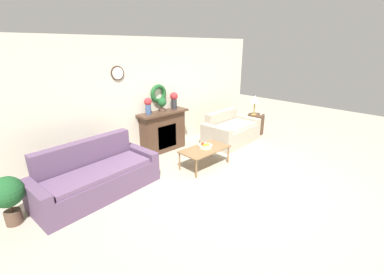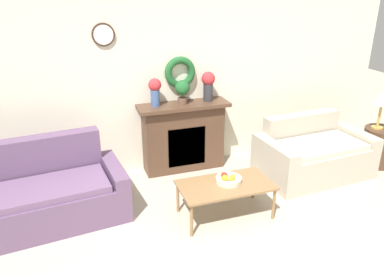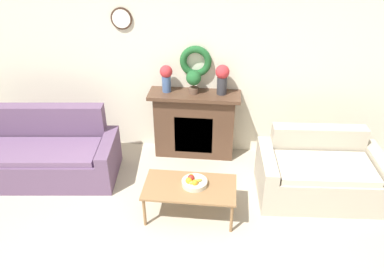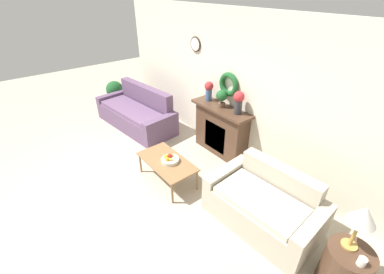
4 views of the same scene
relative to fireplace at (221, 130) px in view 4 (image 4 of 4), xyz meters
name	(u,v)px [view 4 (image 4 of 4)]	position (x,y,z in m)	size (l,w,h in m)	color
ground_plane	(111,202)	(-0.05, -2.36, -0.51)	(16.00, 16.00, 0.00)	#ADA38E
wall_back	(229,86)	(-0.05, 0.21, 0.84)	(6.80, 0.16, 2.70)	beige
fireplace	(221,130)	(0.00, 0.00, 0.00)	(1.29, 0.41, 1.01)	#4C3323
couch_left	(137,113)	(-2.09, -0.76, -0.20)	(2.21, 1.10, 0.93)	#604766
loveseat_right	(264,205)	(1.69, -0.78, -0.21)	(1.60, 0.99, 0.82)	#B2A893
coffee_table	(167,163)	(0.08, -1.35, -0.13)	(1.09, 0.58, 0.42)	olive
fruit_bowl	(170,159)	(0.12, -1.32, -0.05)	(0.30, 0.30, 0.12)	beige
side_table_by_loveseat	(344,268)	(2.84, -0.83, -0.22)	(0.49, 0.49, 0.58)	#4C3323
table_lamp	(363,217)	(2.78, -0.78, 0.51)	(0.28, 0.28, 0.58)	#B28E42
mug	(362,262)	(2.95, -0.92, 0.11)	(0.08, 0.08, 0.10)	silver
vase_on_mantel_left	(209,90)	(-0.40, 0.01, 0.72)	(0.18, 0.18, 0.38)	#3D5684
vase_on_mantel_right	(239,101)	(0.38, 0.01, 0.74)	(0.19, 0.19, 0.42)	#2D2D33
potted_plant_on_mantel	(222,97)	(-0.01, -0.01, 0.70)	(0.21, 0.21, 0.33)	brown
potted_plant_floor_by_couch	(115,91)	(-3.37, -0.71, -0.02)	(0.46, 0.46, 0.76)	brown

